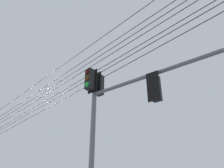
{
  "coord_description": "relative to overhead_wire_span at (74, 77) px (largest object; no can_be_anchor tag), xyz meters",
  "views": [
    {
      "loc": [
        -2.27,
        -8.9,
        2.07
      ],
      "look_at": [
        -0.05,
        -1.35,
        6.38
      ],
      "focal_mm": 37.2,
      "sensor_mm": 36.0,
      "label": 1
    }
  ],
  "objects": [
    {
      "name": "signal_mast_assembly",
      "position": [
        1.19,
        -1.97,
        -2.53
      ],
      "size": [
        3.51,
        4.39,
        7.27
      ],
      "color": "slate",
      "rests_on": "ground"
    },
    {
      "name": "overhead_wire_span",
      "position": [
        0.0,
        0.0,
        0.0
      ],
      "size": [
        15.96,
        29.79,
        2.62
      ],
      "color": "black"
    }
  ]
}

